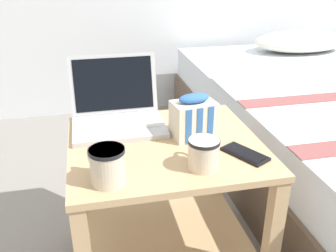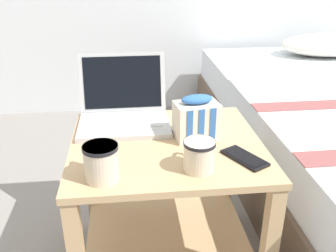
{
  "view_description": "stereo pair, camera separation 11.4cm",
  "coord_description": "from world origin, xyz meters",
  "px_view_note": "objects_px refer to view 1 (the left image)",
  "views": [
    {
      "loc": [
        -0.23,
        -1.07,
        1.09
      ],
      "look_at": [
        0.0,
        -0.04,
        0.6
      ],
      "focal_mm": 40.0,
      "sensor_mm": 36.0,
      "label": 1
    },
    {
      "loc": [
        -0.12,
        -1.09,
        1.09
      ],
      "look_at": [
        0.0,
        -0.04,
        0.6
      ],
      "focal_mm": 40.0,
      "sensor_mm": 36.0,
      "label": 2
    }
  ],
  "objects_px": {
    "cell_phone": "(245,154)",
    "laptop": "(117,112)",
    "mug_front_left": "(107,164)",
    "snack_bag": "(194,118)",
    "mug_front_right": "(203,152)"
  },
  "relations": [
    {
      "from": "cell_phone",
      "to": "laptop",
      "type": "bearing_deg",
      "value": 138.87
    },
    {
      "from": "mug_front_left",
      "to": "snack_bag",
      "type": "bearing_deg",
      "value": 36.0
    },
    {
      "from": "mug_front_left",
      "to": "snack_bag",
      "type": "xyz_separation_m",
      "value": [
        0.3,
        0.22,
        0.01
      ]
    },
    {
      "from": "mug_front_right",
      "to": "cell_phone",
      "type": "height_order",
      "value": "mug_front_right"
    },
    {
      "from": "laptop",
      "to": "mug_front_left",
      "type": "bearing_deg",
      "value": -99.6
    },
    {
      "from": "laptop",
      "to": "mug_front_left",
      "type": "relative_size",
      "value": 2.48
    },
    {
      "from": "cell_phone",
      "to": "mug_front_left",
      "type": "bearing_deg",
      "value": -172.1
    },
    {
      "from": "mug_front_left",
      "to": "mug_front_right",
      "type": "xyz_separation_m",
      "value": [
        0.27,
        0.02,
        -0.01
      ]
    },
    {
      "from": "mug_front_left",
      "to": "mug_front_right",
      "type": "relative_size",
      "value": 0.99
    },
    {
      "from": "laptop",
      "to": "mug_front_right",
      "type": "xyz_separation_m",
      "value": [
        0.21,
        -0.36,
        0.0
      ]
    },
    {
      "from": "mug_front_left",
      "to": "mug_front_right",
      "type": "height_order",
      "value": "mug_front_left"
    },
    {
      "from": "laptop",
      "to": "snack_bag",
      "type": "relative_size",
      "value": 2.07
    },
    {
      "from": "mug_front_left",
      "to": "cell_phone",
      "type": "xyz_separation_m",
      "value": [
        0.42,
        0.06,
        -0.05
      ]
    },
    {
      "from": "mug_front_left",
      "to": "cell_phone",
      "type": "relative_size",
      "value": 0.81
    },
    {
      "from": "laptop",
      "to": "snack_bag",
      "type": "distance_m",
      "value": 0.29
    }
  ]
}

